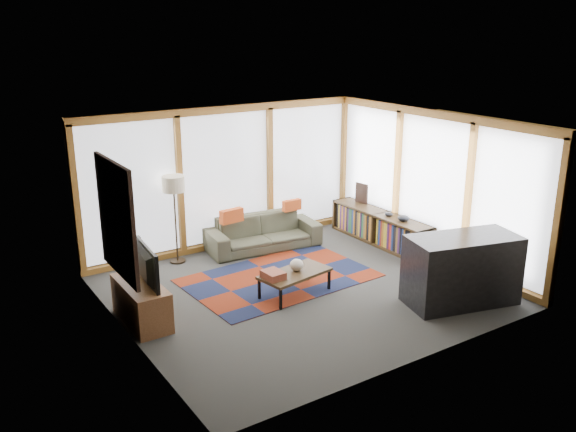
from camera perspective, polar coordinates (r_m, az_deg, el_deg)
ground at (r=9.56m, az=1.32°, el=-6.90°), size 5.50×5.50×0.00m
room_envelope at (r=9.76m, az=1.91°, el=3.18°), size 5.52×5.02×2.62m
rug at (r=9.98m, az=-0.83°, el=-5.80°), size 3.06×2.05×0.01m
sofa at (r=11.19m, az=-2.35°, el=-1.55°), size 2.15×1.04×0.61m
pillow_left at (r=10.79m, az=-5.30°, el=0.02°), size 0.45×0.18×0.24m
pillow_right at (r=11.45m, az=0.36°, el=1.02°), size 0.37×0.11×0.20m
floor_lamp at (r=10.56m, az=-10.49°, el=-0.34°), size 0.39×0.39×1.54m
coffee_table at (r=9.33m, az=0.64°, el=-6.31°), size 1.18×0.74×0.37m
book_stack at (r=9.02m, az=-1.40°, el=-5.52°), size 0.28×0.35×0.11m
vase at (r=9.28m, az=0.82°, el=-4.60°), size 0.22×0.22×0.18m
bookshelf at (r=11.56m, az=8.63°, el=-1.13°), size 0.44×2.40×0.60m
bowl_a at (r=11.05m, az=10.75°, el=-0.19°), size 0.25×0.25×0.11m
bowl_b at (r=11.30m, az=9.42°, el=0.18°), size 0.17×0.17×0.07m
shelf_picture at (r=12.03m, az=6.90°, el=2.14°), size 0.08×0.30×0.39m
tv_console at (r=8.71m, az=-13.56°, el=-7.91°), size 0.48×1.14×0.57m
television at (r=8.48m, az=-13.62°, el=-4.52°), size 0.21×0.95×0.54m
bar_counter at (r=9.32m, az=15.95°, el=-4.87°), size 1.76×1.14×1.03m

